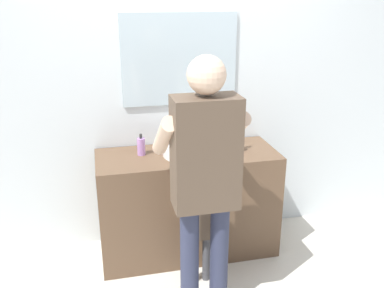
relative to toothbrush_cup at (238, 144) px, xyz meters
The scene contains 9 objects.
ground_plane 1.01m from the toothbrush_cup, 145.51° to the right, with size 14.00×14.00×0.00m, color silver.
back_wall 0.70m from the toothbrush_cup, 138.48° to the left, with size 4.40×0.10×2.70m.
vanity_cabinet 0.62m from the toothbrush_cup, behind, with size 1.38×0.54×0.84m, color brown.
sink_basin 0.39m from the toothbrush_cup, behind, with size 0.38×0.38×0.11m.
faucet 0.46m from the toothbrush_cup, 148.81° to the left, with size 0.18×0.14×0.18m.
toothbrush_cup is the anchor object (origin of this frame).
soap_bottle 0.74m from the toothbrush_cup, behind, with size 0.06×0.06×0.17m.
child_toddler 0.69m from the toothbrush_cup, 136.56° to the right, with size 0.24×0.24×0.79m.
adult_parent 0.81m from the toothbrush_cup, 123.57° to the right, with size 0.52×0.55×1.68m.
Camera 1 is at (-0.64, -2.63, 2.00)m, focal length 39.63 mm.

